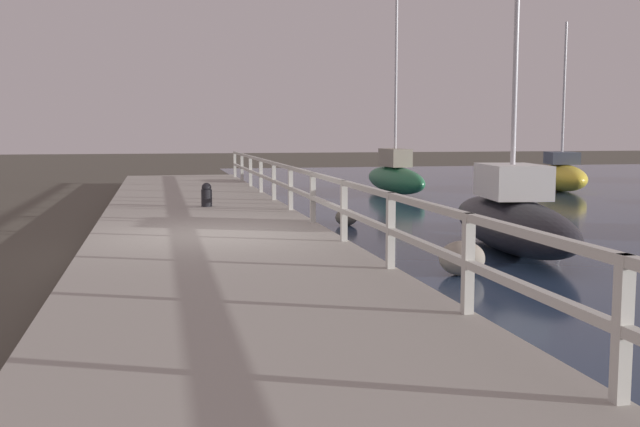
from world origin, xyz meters
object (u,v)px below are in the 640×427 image
Objects in this scene: sailboat_yellow at (561,175)px; sailboat_black at (511,219)px; sailboat_green at (395,176)px; mooring_bollard at (207,195)px.

sailboat_yellow is 14.38m from sailboat_black.
sailboat_green is 6.17m from sailboat_yellow.
sailboat_black is (5.06, -5.59, -0.06)m from mooring_bollard.
sailboat_black is at bearing -100.26° from sailboat_green.
sailboat_green is at bearing 44.04° from mooring_bollard.
sailboat_green is 1.40× the size of sailboat_black.
sailboat_yellow is at bearing 26.23° from mooring_bollard.
mooring_bollard is 0.07× the size of sailboat_green.
sailboat_yellow is at bearing -3.90° from sailboat_green.
sailboat_green is 12.32m from sailboat_black.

